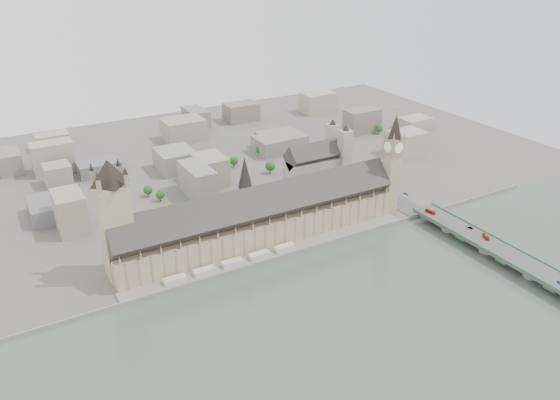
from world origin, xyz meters
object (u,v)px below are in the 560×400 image
elizabeth_tower (393,158)px  westminster_bridge (480,243)px  palace_of_westminster (260,219)px  car_silver (470,228)px  victoria_tower (114,214)px  car_approach (406,194)px  red_bus_south (486,237)px  red_bus_north (430,212)px  westminster_abbey (318,166)px  car_blue (559,282)px

elizabeth_tower → westminster_bridge: (24.00, -95.50, -52.96)m
palace_of_westminster → car_silver: size_ratio=57.39×
elizabeth_tower → westminster_bridge: bearing=-75.9°
elizabeth_tower → victoria_tower: (-260.00, 18.00, -2.88)m
westminster_bridge → car_approach: 102.00m
elizabeth_tower → car_silver: size_ratio=23.28×
red_bus_south → red_bus_north: bearing=121.9°
elizabeth_tower → westminster_abbey: bearing=107.3°
victoria_tower → car_blue: bearing=-34.3°
red_bus_north → car_blue: bearing=-100.6°
westminster_bridge → red_bus_north: red_bus_north is taller
car_silver → red_bus_south: bearing=-116.2°
palace_of_westminster → red_bus_south: (165.27, -109.16, -11.08)m
car_silver → car_approach: (-1.03, 84.59, 0.05)m
palace_of_westminster → elizabeth_tower: elizabeth_tower is taller
westminster_abbey → car_blue: size_ratio=18.25×
palace_of_westminster → car_silver: 190.28m
elizabeth_tower → red_bus_north: (19.96, -37.03, -46.37)m
elizabeth_tower → red_bus_south: size_ratio=10.90×
red_bus_north → victoria_tower: bearing=157.8°
palace_of_westminster → westminster_abbey: westminster_abbey is taller
car_blue → red_bus_south: bearing=102.8°
red_bus_north → car_approach: red_bus_north is taller
red_bus_north → car_silver: bearing=-88.4°
victoria_tower → car_silver: size_ratio=21.66×
westminster_bridge → car_silver: size_ratio=70.39×
red_bus_north → car_blue: red_bus_north is taller
westminster_bridge → car_silver: car_silver is taller
palace_of_westminster → victoria_tower: size_ratio=2.65×
red_bus_north → car_silver: red_bus_north is taller
elizabeth_tower → car_blue: bearing=-83.1°
westminster_abbey → red_bus_north: size_ratio=6.45×
elizabeth_tower → westminster_abbey: size_ratio=1.58×
elizabeth_tower → car_silver: (29.21, -78.35, -47.08)m
westminster_abbey → car_approach: (55.25, -80.76, -14.02)m
car_blue → car_silver: car_silver is taller
victoria_tower → westminster_bridge: bearing=-21.8°
car_approach → palace_of_westminster: bearing=171.1°
palace_of_westminster → car_silver: bearing=-28.3°
red_bus_south → car_blue: (-6.31, -76.20, -0.74)m
car_blue → car_silver: size_ratio=0.81×
elizabeth_tower → victoria_tower: bearing=176.0°
car_approach → westminster_bridge: bearing=-99.3°
red_bus_north → car_approach: 44.05m
elizabeth_tower → westminster_abbey: 96.91m
car_approach → car_blue: bearing=-99.3°
victoria_tower → westminster_abbey: victoria_tower is taller
palace_of_westminster → elizabeth_tower: 142.94m
palace_of_westminster → westminster_bridge: bearing=-33.5°
westminster_bridge → red_bus_south: 7.53m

